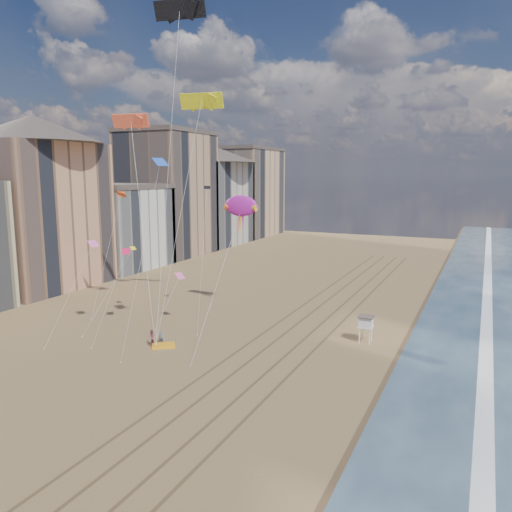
{
  "coord_description": "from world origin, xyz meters",
  "views": [
    {
      "loc": [
        22.29,
        -25.99,
        18.96
      ],
      "look_at": [
        -1.84,
        26.0,
        9.5
      ],
      "focal_mm": 35.0,
      "sensor_mm": 36.0,
      "label": 1
    }
  ],
  "objects_px": {
    "lifeguard_stand": "(366,322)",
    "grounded_kite": "(163,346)",
    "show_kite": "(241,206)",
    "kite_flyer_a": "(161,337)",
    "kite_flyer_b": "(152,338)"
  },
  "relations": [
    {
      "from": "show_kite",
      "to": "kite_flyer_b",
      "type": "xyz_separation_m",
      "value": [
        -2.6,
        -16.93,
        -13.7
      ]
    },
    {
      "from": "kite_flyer_b",
      "to": "grounded_kite",
      "type": "bearing_deg",
      "value": 27.44
    },
    {
      "from": "grounded_kite",
      "to": "show_kite",
      "type": "distance_m",
      "value": 22.07
    },
    {
      "from": "kite_flyer_a",
      "to": "show_kite",
      "type": "bearing_deg",
      "value": 57.75
    },
    {
      "from": "grounded_kite",
      "to": "kite_flyer_b",
      "type": "xyz_separation_m",
      "value": [
        -1.19,
        -0.36,
        0.81
      ]
    },
    {
      "from": "lifeguard_stand",
      "to": "show_kite",
      "type": "height_order",
      "value": "show_kite"
    },
    {
      "from": "lifeguard_stand",
      "to": "grounded_kite",
      "type": "bearing_deg",
      "value": -151.48
    },
    {
      "from": "show_kite",
      "to": "kite_flyer_a",
      "type": "xyz_separation_m",
      "value": [
        -2.26,
        -15.69,
        -13.89
      ]
    },
    {
      "from": "show_kite",
      "to": "kite_flyer_b",
      "type": "relative_size",
      "value": 12.89
    },
    {
      "from": "lifeguard_stand",
      "to": "kite_flyer_b",
      "type": "relative_size",
      "value": 1.62
    },
    {
      "from": "grounded_kite",
      "to": "lifeguard_stand",
      "type": "bearing_deg",
      "value": -7.7
    },
    {
      "from": "show_kite",
      "to": "kite_flyer_a",
      "type": "bearing_deg",
      "value": -98.19
    },
    {
      "from": "show_kite",
      "to": "kite_flyer_b",
      "type": "height_order",
      "value": "show_kite"
    },
    {
      "from": "lifeguard_stand",
      "to": "kite_flyer_b",
      "type": "xyz_separation_m",
      "value": [
        -21.22,
        -11.24,
        -1.43
      ]
    },
    {
      "from": "grounded_kite",
      "to": "kite_flyer_b",
      "type": "height_order",
      "value": "kite_flyer_b"
    }
  ]
}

